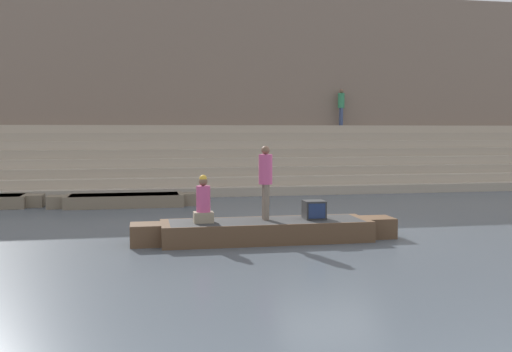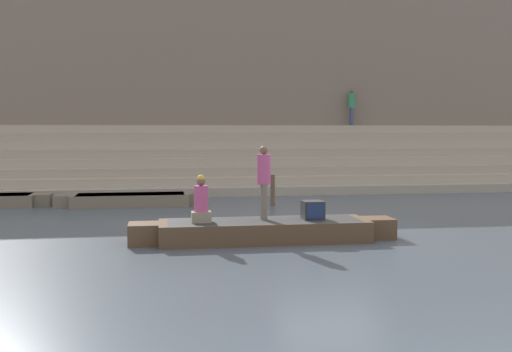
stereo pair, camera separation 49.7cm
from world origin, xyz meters
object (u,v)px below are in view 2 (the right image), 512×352
object	(u,v)px
tv_set	(313,210)
person_standing	(264,177)
rowboat_main	(264,230)
moored_boat_shore	(131,199)
mooring_post	(273,190)
person_rowing	(201,203)
person_on_steps	(352,104)

from	to	relation	value
tv_set	person_standing	bearing A→B (deg)	172.00
rowboat_main	moored_boat_shore	distance (m)	7.51
rowboat_main	mooring_post	size ratio (longest dim) A/B	5.91
person_standing	moored_boat_shore	world-z (taller)	person_standing
tv_set	moored_boat_shore	bearing A→B (deg)	119.33
tv_set	person_rowing	bearing A→B (deg)	178.15
moored_boat_shore	person_on_steps	bearing A→B (deg)	31.65
person_rowing	tv_set	bearing A→B (deg)	-10.91
tv_set	mooring_post	distance (m)	6.15
moored_boat_shore	tv_set	bearing A→B (deg)	-60.18
moored_boat_shore	person_standing	bearing A→B (deg)	-67.01
mooring_post	person_on_steps	world-z (taller)	person_on_steps
person_rowing	rowboat_main	bearing A→B (deg)	-10.79
person_rowing	tv_set	distance (m)	2.53
rowboat_main	person_on_steps	size ratio (longest dim) A/B	3.58
person_standing	person_on_steps	world-z (taller)	person_on_steps
person_rowing	person_on_steps	size ratio (longest dim) A/B	0.63
rowboat_main	person_on_steps	xyz separation A→B (m)	(6.30, 13.42, 3.39)
moored_boat_shore	mooring_post	size ratio (longest dim) A/B	4.76
tv_set	mooring_post	size ratio (longest dim) A/B	0.46
person_on_steps	person_standing	bearing A→B (deg)	-28.49
tv_set	rowboat_main	bearing A→B (deg)	178.00
person_rowing	person_on_steps	distance (m)	15.76
person_standing	person_rowing	distance (m)	1.52
mooring_post	rowboat_main	bearing A→B (deg)	-102.11
rowboat_main	moored_boat_shore	bearing A→B (deg)	118.07
mooring_post	person_on_steps	distance (m)	9.34
rowboat_main	tv_set	bearing A→B (deg)	4.04
person_standing	mooring_post	xyz separation A→B (m)	(1.31, 6.06, -0.92)
person_rowing	moored_boat_shore	distance (m)	7.10
person_standing	person_on_steps	xyz separation A→B (m)	(6.29, 13.31, 2.22)
tv_set	person_on_steps	distance (m)	14.67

